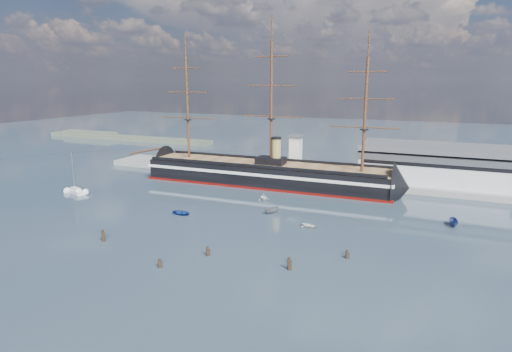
% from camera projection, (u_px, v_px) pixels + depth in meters
% --- Properties ---
extents(ground, '(600.00, 600.00, 0.00)m').
position_uv_depth(ground, '(253.00, 200.00, 135.15)').
color(ground, '#243643').
rests_on(ground, ground).
extents(quay, '(180.00, 18.00, 2.00)m').
position_uv_depth(quay, '(315.00, 179.00, 163.46)').
color(quay, slate).
rests_on(quay, ground).
extents(warehouse, '(63.00, 21.00, 11.60)m').
position_uv_depth(warehouse, '(454.00, 166.00, 146.58)').
color(warehouse, '#B7BABC').
rests_on(warehouse, ground).
extents(quay_tower, '(5.00, 5.00, 15.00)m').
position_uv_depth(quay_tower, '(296.00, 154.00, 161.36)').
color(quay_tower, silver).
rests_on(quay_tower, ground).
extents(shoreline, '(120.00, 10.00, 4.00)m').
position_uv_depth(shoreline, '(115.00, 137.00, 274.05)').
color(shoreline, '#3F4C38').
rests_on(shoreline, ground).
extents(warship, '(113.04, 18.06, 53.94)m').
position_uv_depth(warship, '(261.00, 173.00, 154.34)').
color(warship, black).
rests_on(warship, ground).
extents(sailboat, '(8.76, 5.48, 13.52)m').
position_uv_depth(sailboat, '(76.00, 191.00, 142.56)').
color(sailboat, silver).
rests_on(sailboat, ground).
extents(motorboat_b, '(1.71, 3.59, 1.62)m').
position_uv_depth(motorboat_b, '(182.00, 215.00, 120.12)').
color(motorboat_b, navy).
rests_on(motorboat_b, ground).
extents(motorboat_c, '(5.92, 4.28, 2.23)m').
position_uv_depth(motorboat_c, '(272.00, 214.00, 121.13)').
color(motorboat_c, slate).
rests_on(motorboat_c, ground).
extents(motorboat_d, '(6.81, 6.27, 2.38)m').
position_uv_depth(motorboat_d, '(264.00, 200.00, 134.35)').
color(motorboat_d, white).
rests_on(motorboat_d, ground).
extents(motorboat_e, '(1.86, 3.04, 1.33)m').
position_uv_depth(motorboat_e, '(309.00, 227.00, 109.72)').
color(motorboat_e, beige).
rests_on(motorboat_e, ground).
extents(motorboat_f, '(6.28, 2.92, 2.43)m').
position_uv_depth(motorboat_f, '(453.00, 226.00, 110.52)').
color(motorboat_f, navy).
rests_on(motorboat_f, ground).
extents(piling_near_left, '(0.64, 0.64, 3.53)m').
position_uv_depth(piling_near_left, '(103.00, 241.00, 100.24)').
color(piling_near_left, black).
rests_on(piling_near_left, ground).
extents(piling_near_mid, '(0.64, 0.64, 2.54)m').
position_uv_depth(piling_near_mid, '(160.00, 268.00, 86.20)').
color(piling_near_mid, black).
rests_on(piling_near_mid, ground).
extents(piling_near_right, '(0.64, 0.64, 3.36)m').
position_uv_depth(piling_near_right, '(289.00, 270.00, 85.14)').
color(piling_near_right, black).
rests_on(piling_near_right, ground).
extents(piling_far_right, '(0.64, 0.64, 2.62)m').
position_uv_depth(piling_far_right, '(347.00, 259.00, 90.58)').
color(piling_far_right, black).
rests_on(piling_far_right, ground).
extents(piling_extra, '(0.64, 0.64, 2.79)m').
position_uv_depth(piling_extra, '(208.00, 256.00, 91.96)').
color(piling_extra, black).
rests_on(piling_extra, ground).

